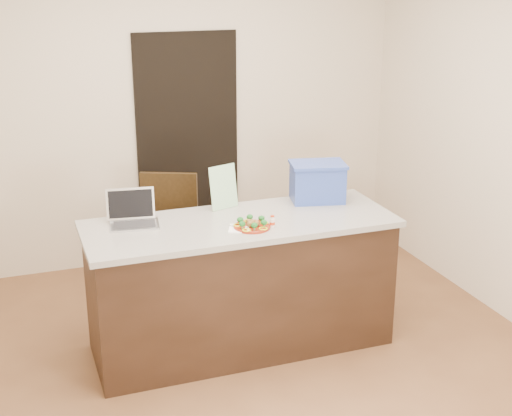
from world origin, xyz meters
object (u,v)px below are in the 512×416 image
object	(u,v)px
island	(241,284)
chair	(174,230)
plate	(252,227)
yogurt_bottle	(272,222)
blue_box	(317,182)
laptop	(133,215)
napkin	(241,229)

from	to	relation	value
island	chair	bearing A→B (deg)	105.58
plate	yogurt_bottle	distance (m)	0.13
yogurt_bottle	blue_box	world-z (taller)	blue_box
island	plate	size ratio (longest dim) A/B	8.69
island	laptop	bearing A→B (deg)	164.17
yogurt_bottle	chair	world-z (taller)	chair
island	yogurt_bottle	world-z (taller)	yogurt_bottle
island	napkin	world-z (taller)	napkin
napkin	yogurt_bottle	bearing A→B (deg)	-7.55
plate	yogurt_bottle	size ratio (longest dim) A/B	3.10
napkin	chair	bearing A→B (deg)	101.15
napkin	chair	size ratio (longest dim) A/B	0.16
yogurt_bottle	napkin	bearing A→B (deg)	172.45
chair	blue_box	bearing A→B (deg)	-12.59
island	laptop	distance (m)	0.87
plate	chair	bearing A→B (deg)	104.88
island	blue_box	size ratio (longest dim) A/B	4.72
napkin	laptop	size ratio (longest dim) A/B	0.45
plate	laptop	distance (m)	0.78
plate	blue_box	distance (m)	0.74
island	yogurt_bottle	xyz separation A→B (m)	(0.16, -0.17, 0.49)
yogurt_bottle	laptop	distance (m)	0.91
yogurt_bottle	chair	size ratio (longest dim) A/B	0.08
chair	island	bearing A→B (deg)	-50.57
yogurt_bottle	chair	bearing A→B (deg)	110.92
napkin	blue_box	bearing A→B (deg)	28.00
laptop	plate	bearing A→B (deg)	-17.33
chair	plate	bearing A→B (deg)	-51.26
plate	chair	world-z (taller)	chair
plate	laptop	bearing A→B (deg)	154.09
plate	napkin	xyz separation A→B (m)	(-0.07, 0.00, -0.01)
chair	yogurt_bottle	bearing A→B (deg)	-45.23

